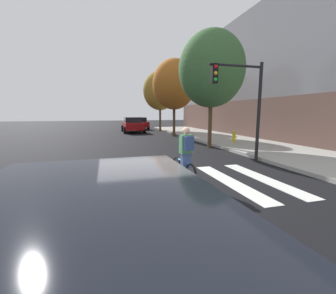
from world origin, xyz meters
The scene contains 13 objects.
ground_plane centered at (0.00, 0.00, 0.00)m, with size 120.00×120.00×0.00m, color black.
crosswalk_stripes centered at (0.18, 0.00, 0.01)m, with size 7.80×3.92×0.01m.
manhole_cover centered at (1.41, -2.78, 0.00)m, with size 0.64×0.64×0.01m, color #473D1E.
sedan_near centered at (-1.13, -4.31, 0.82)m, with size 2.23×4.63×1.59m.
sedan_mid centered at (1.83, 18.86, 0.86)m, with size 2.27×4.80×1.66m.
sedan_far centered at (3.16, 23.67, 0.80)m, with size 2.39×4.60×1.54m.
cyclist centered at (1.28, 0.37, 0.84)m, with size 0.38×1.71×1.69m.
traffic_light_near centered at (4.52, 2.38, 2.86)m, with size 2.47×0.28×4.20m.
fire_hydrant centered at (7.28, 7.32, 0.53)m, with size 0.33×0.22×0.78m.
street_tree_near centered at (5.09, 6.52, 4.64)m, with size 3.86×3.86×6.87m.
street_tree_mid centered at (4.93, 13.47, 4.60)m, with size 3.83×3.83×6.81m.
street_tree_far centered at (5.13, 19.63, 4.64)m, with size 3.86×3.86×6.87m.
corner_building centered at (17.84, 13.31, 5.17)m, with size 14.95×25.92×10.42m.
Camera 1 is at (-1.02, -5.93, 2.10)m, focal length 23.89 mm.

